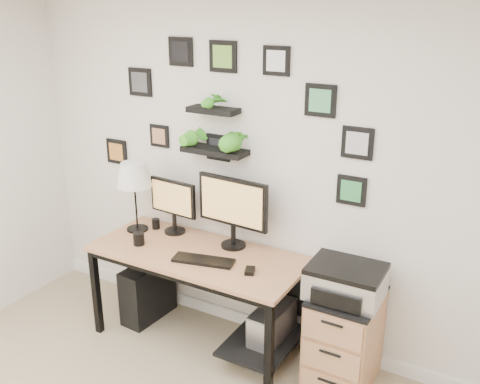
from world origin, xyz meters
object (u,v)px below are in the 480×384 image
Objects in this scene: monitor_left at (173,202)px; printer at (346,281)px; desk at (204,266)px; monitor_right at (233,207)px; table_lamp at (134,176)px; pc_tower_black at (148,291)px; pc_tower_grey at (272,334)px; mug at (139,239)px; file_cabinet at (344,339)px.

monitor_left is 1.48m from printer.
monitor_right is at bearing 50.28° from desk.
desk is 2.84× the size of table_lamp.
monitor_left is 0.90× the size of printer.
pc_tower_black reaches higher than pc_tower_grey.
pc_tower_grey is (1.14, -0.00, -0.02)m from pc_tower_black.
table_lamp reaches higher than pc_tower_grey.
mug is at bearing -173.45° from printer.
pc_tower_black is (0.10, -0.04, -0.97)m from table_lamp.
file_cabinet is (1.47, -0.11, -0.67)m from monitor_left.
desk is 2.76× the size of monitor_right.
pc_tower_grey is at bearing -1.80° from table_lamp.
table_lamp is 1.29× the size of pc_tower_grey.
monitor_right is (0.54, 0.00, 0.07)m from monitor_left.
mug reaches higher than pc_tower_grey.
pc_tower_grey is 0.76m from printer.
monitor_left is 0.65× the size of file_cabinet.
monitor_right is at bearing 26.71° from mug.
mug reaches higher than desk.
monitor_left is at bearing 171.40° from pc_tower_grey.
desk reaches higher than pc_tower_black.
pc_tower_grey is 0.65× the size of file_cabinet.
pc_tower_black is 1.14m from pc_tower_grey.
pc_tower_black is 0.70× the size of file_cabinet.
monitor_left is at bearing 72.75° from mug.
pc_tower_grey is (1.23, -0.04, -0.99)m from table_lamp.
desk is 0.89m from table_lamp.
monitor_left is 0.54m from monitor_right.
table_lamp reaches higher than pc_tower_black.
file_cabinet is at bearing -4.42° from monitor_left.
desk is 0.70m from pc_tower_black.
table_lamp is (-0.29, -0.10, 0.20)m from monitor_left.
table_lamp is at bearing 132.25° from mug.
pc_tower_grey is 0.91× the size of printer.
pc_tower_black is (-0.58, 0.03, -0.39)m from desk.
monitor_right is 1.12m from pc_tower_black.
monitor_left is at bearing 19.87° from table_lamp.
monitor_right reaches higher than pc_tower_black.
desk is 0.57m from monitor_left.
desk is at bearing -177.04° from pc_tower_grey.
monitor_right reaches higher than mug.
file_cabinet is at bearing 3.09° from desk.
mug is 0.14× the size of file_cabinet.
table_lamp is at bearing -172.50° from monitor_right.
mug is at bearing -163.69° from desk.
monitor_left is at bearing 40.54° from pc_tower_black.
table_lamp is (-0.68, 0.07, 0.58)m from desk.
mug is 0.60m from pc_tower_black.
desk is at bearing -176.91° from file_cabinet.
file_cabinet is at bearing 3.22° from pc_tower_grey.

